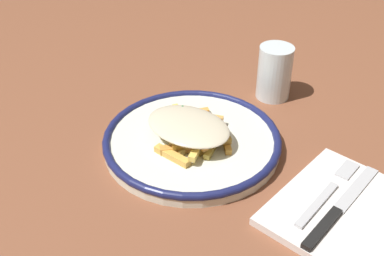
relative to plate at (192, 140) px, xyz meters
name	(u,v)px	position (x,y,z in m)	size (l,w,h in m)	color
ground_plane	(192,147)	(0.00, 0.00, -0.01)	(2.60, 2.60, 0.00)	brown
plate	(192,140)	(0.00, 0.00, 0.00)	(0.30, 0.30, 0.03)	silver
fries_heap	(189,129)	(0.00, -0.01, 0.03)	(0.16, 0.15, 0.04)	#CC8B3C
napkin	(341,209)	(0.26, 0.01, -0.01)	(0.17, 0.21, 0.01)	silver
fork	(328,192)	(0.23, 0.03, 0.00)	(0.02, 0.18, 0.01)	silver
knife	(336,212)	(0.26, 0.00, 0.00)	(0.02, 0.21, 0.01)	black
water_glass	(275,72)	(0.02, 0.23, 0.04)	(0.07, 0.07, 0.11)	silver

